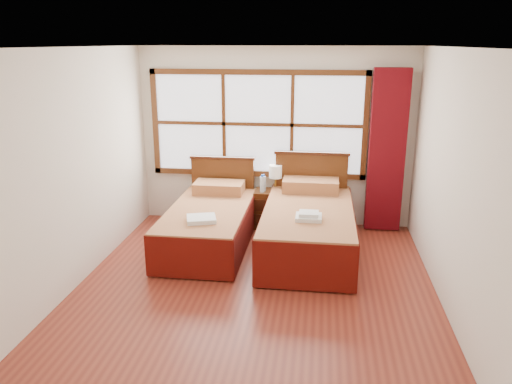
# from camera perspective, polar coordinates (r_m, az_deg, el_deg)

# --- Properties ---
(floor) EXTENTS (4.50, 4.50, 0.00)m
(floor) POSITION_cam_1_polar(r_m,az_deg,el_deg) (5.67, -0.19, -11.07)
(floor) COLOR maroon
(floor) RESTS_ON ground
(ceiling) EXTENTS (4.50, 4.50, 0.00)m
(ceiling) POSITION_cam_1_polar(r_m,az_deg,el_deg) (5.01, -0.21, 16.23)
(ceiling) COLOR white
(ceiling) RESTS_ON wall_back
(wall_back) EXTENTS (4.00, 0.00, 4.00)m
(wall_back) POSITION_cam_1_polar(r_m,az_deg,el_deg) (7.37, 2.18, 6.23)
(wall_back) COLOR silver
(wall_back) RESTS_ON floor
(wall_left) EXTENTS (0.00, 4.50, 4.50)m
(wall_left) POSITION_cam_1_polar(r_m,az_deg,el_deg) (5.80, -20.19, 2.30)
(wall_left) COLOR silver
(wall_left) RESTS_ON floor
(wall_right) EXTENTS (0.00, 4.50, 4.50)m
(wall_right) POSITION_cam_1_polar(r_m,az_deg,el_deg) (5.31, 21.71, 0.86)
(wall_right) COLOR silver
(wall_right) RESTS_ON floor
(window) EXTENTS (3.16, 0.06, 1.56)m
(window) POSITION_cam_1_polar(r_m,az_deg,el_deg) (7.33, 0.21, 7.76)
(window) COLOR white
(window) RESTS_ON wall_back
(curtain) EXTENTS (0.50, 0.16, 2.30)m
(curtain) POSITION_cam_1_polar(r_m,az_deg,el_deg) (7.29, 14.73, 4.52)
(curtain) COLOR maroon
(curtain) RESTS_ON wall_back
(bed_left) EXTENTS (1.05, 2.07, 1.02)m
(bed_left) POSITION_cam_1_polar(r_m,az_deg,el_deg) (6.75, -5.33, -3.57)
(bed_left) COLOR #3B1A0C
(bed_left) RESTS_ON floor
(bed_right) EXTENTS (1.15, 2.24, 1.13)m
(bed_right) POSITION_cam_1_polar(r_m,az_deg,el_deg) (6.58, 5.99, -3.83)
(bed_right) COLOR #3B1A0C
(bed_right) RESTS_ON floor
(nightstand) EXTENTS (0.42, 0.42, 0.56)m
(nightstand) POSITION_cam_1_polar(r_m,az_deg,el_deg) (7.39, 1.46, -1.93)
(nightstand) COLOR #522B12
(nightstand) RESTS_ON floor
(towels_left) EXTENTS (0.42, 0.39, 0.05)m
(towels_left) POSITION_cam_1_polar(r_m,az_deg,el_deg) (6.15, -6.27, -3.08)
(towels_left) COLOR white
(towels_left) RESTS_ON bed_left
(towels_right) EXTENTS (0.31, 0.27, 0.09)m
(towels_right) POSITION_cam_1_polar(r_m,az_deg,el_deg) (6.03, 6.04, -2.76)
(towels_right) COLOR white
(towels_right) RESTS_ON bed_right
(lamp) EXTENTS (0.19, 0.19, 0.36)m
(lamp) POSITION_cam_1_polar(r_m,az_deg,el_deg) (7.32, 2.24, 2.26)
(lamp) COLOR gold
(lamp) RESTS_ON nightstand
(bottle_near) EXTENTS (0.07, 0.07, 0.26)m
(bottle_near) POSITION_cam_1_polar(r_m,az_deg,el_deg) (7.21, 0.72, 0.92)
(bottle_near) COLOR #BFDFF6
(bottle_near) RESTS_ON nightstand
(bottle_far) EXTENTS (0.07, 0.07, 0.25)m
(bottle_far) POSITION_cam_1_polar(r_m,az_deg,el_deg) (7.27, 0.88, 0.99)
(bottle_far) COLOR #BFDFF6
(bottle_far) RESTS_ON nightstand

